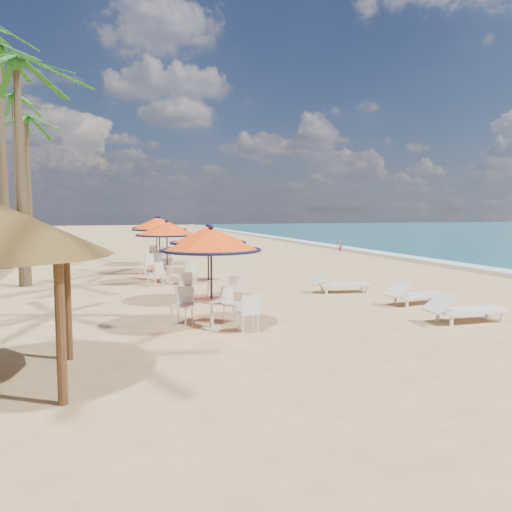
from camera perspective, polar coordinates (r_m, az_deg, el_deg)
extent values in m
plane|color=tan|center=(13.80, 17.70, -6.29)|extent=(160.00, 160.00, 0.00)
cube|color=white|center=(27.28, 21.15, -0.77)|extent=(1.20, 140.00, 0.04)
cube|color=olive|center=(26.72, 19.66, -0.84)|extent=(1.40, 140.00, 0.02)
cylinder|color=black|center=(11.39, -5.12, -2.65)|extent=(0.05, 0.05, 2.28)
cone|color=#FF5016|center=(11.30, -5.16, 1.84)|extent=(2.28, 2.28, 0.50)
torus|color=black|center=(11.31, -5.15, 0.69)|extent=(2.29, 2.29, 0.07)
sphere|color=black|center=(11.28, -5.17, 3.30)|extent=(0.12, 0.12, 0.12)
cylinder|color=white|center=(11.46, -5.10, -4.96)|extent=(0.70, 0.70, 0.04)
cylinder|color=white|center=(11.52, -5.09, -6.57)|extent=(0.08, 0.08, 0.70)
cylinder|color=black|center=(14.63, -5.47, -0.99)|extent=(0.05, 0.05, 2.23)
cone|color=#FF5016|center=(14.56, -5.51, 2.43)|extent=(2.23, 2.23, 0.49)
torus|color=black|center=(14.57, -5.50, 1.55)|extent=(2.23, 2.23, 0.07)
sphere|color=black|center=(14.55, -5.51, 3.54)|extent=(0.12, 0.12, 0.12)
cylinder|color=white|center=(14.68, -5.46, -2.76)|extent=(0.68, 0.68, 0.04)
cylinder|color=white|center=(14.73, -5.45, -4.00)|extent=(0.08, 0.08, 0.68)
cylinder|color=black|center=(18.63, -10.13, 0.35)|extent=(0.05, 0.05, 2.27)
cone|color=#FF5016|center=(18.58, -10.17, 3.08)|extent=(2.27, 2.27, 0.49)
torus|color=black|center=(18.59, -10.16, 2.38)|extent=(2.27, 2.27, 0.07)
sphere|color=black|center=(18.57, -10.19, 3.96)|extent=(0.12, 0.12, 0.12)
cylinder|color=white|center=(18.68, -10.10, -1.06)|extent=(0.69, 0.69, 0.04)
cylinder|color=white|center=(18.72, -10.09, -2.05)|extent=(0.08, 0.08, 0.69)
cylinder|color=black|center=(21.90, -10.95, 1.19)|extent=(0.05, 0.05, 2.37)
cone|color=#FF5016|center=(21.85, -10.99, 3.61)|extent=(2.37, 2.37, 0.51)
torus|color=black|center=(21.86, -10.98, 2.99)|extent=(2.37, 2.37, 0.07)
sphere|color=black|center=(21.85, -11.00, 4.40)|extent=(0.12, 0.12, 0.12)
cylinder|color=white|center=(21.94, -10.92, -0.07)|extent=(0.72, 0.72, 0.04)
cylinder|color=white|center=(21.97, -10.91, -0.95)|extent=(0.08, 0.08, 0.72)
cylinder|color=black|center=(25.00, -11.27, 1.64)|extent=(0.05, 0.05, 2.33)
cone|color=#FF5016|center=(24.96, -11.31, 3.73)|extent=(2.33, 2.33, 0.51)
torus|color=black|center=(24.97, -11.30, 3.19)|extent=(2.33, 2.33, 0.07)
sphere|color=black|center=(24.96, -11.32, 4.40)|extent=(0.12, 0.12, 0.12)
cylinder|color=white|center=(25.04, -11.25, 0.56)|extent=(0.71, 0.71, 0.04)
cylinder|color=white|center=(25.07, -11.24, -0.20)|extent=(0.08, 0.08, 0.71)
cube|color=white|center=(13.19, 23.28, -5.74)|extent=(1.76, 0.71, 0.07)
cube|color=white|center=(12.63, 20.24, -5.07)|extent=(0.61, 0.66, 0.43)
cube|color=white|center=(13.22, 23.25, -6.43)|extent=(0.06, 0.06, 0.25)
cube|color=white|center=(15.18, 18.16, -4.24)|extent=(1.68, 0.78, 0.07)
cube|color=white|center=(14.61, 15.86, -3.71)|extent=(0.61, 0.65, 0.40)
cube|color=white|center=(15.21, 18.15, -4.81)|extent=(0.06, 0.06, 0.23)
cube|color=white|center=(16.67, 10.09, -3.18)|extent=(1.76, 0.88, 0.07)
cube|color=white|center=(16.38, 7.31, -2.52)|extent=(0.65, 0.70, 0.42)
cube|color=white|center=(16.70, 10.08, -3.72)|extent=(0.06, 0.06, 0.24)
cylinder|color=brown|center=(9.63, -20.74, -4.93)|extent=(0.14, 0.14, 2.12)
cylinder|color=brown|center=(7.46, -21.43, -7.88)|extent=(0.14, 0.14, 2.12)
cone|color=brown|center=(19.49, -25.27, 8.20)|extent=(0.44, 0.44, 7.74)
sphere|color=#185016|center=(20.10, -25.73, 19.28)|extent=(0.56, 0.56, 0.56)
cone|color=brown|center=(25.78, -26.95, 9.59)|extent=(0.44, 0.44, 9.79)
cone|color=brown|center=(34.37, -24.55, 7.18)|extent=(0.44, 0.44, 8.25)
sphere|color=#185016|center=(34.79, -24.82, 13.98)|extent=(0.56, 0.56, 0.56)
cone|color=brown|center=(38.46, -25.70, 8.43)|extent=(0.44, 0.44, 10.33)
sphere|color=#185016|center=(39.13, -26.02, 15.99)|extent=(0.56, 0.56, 0.56)
imported|color=#905C49|center=(32.60, 9.60, 1.19)|extent=(0.25, 0.34, 0.84)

